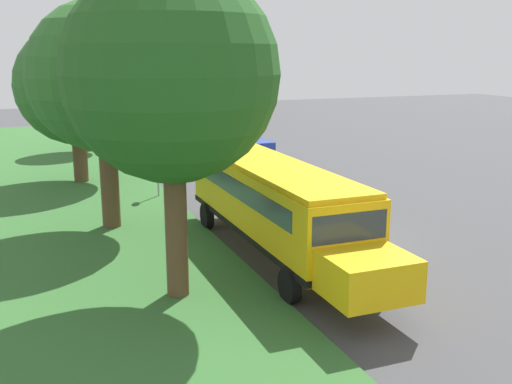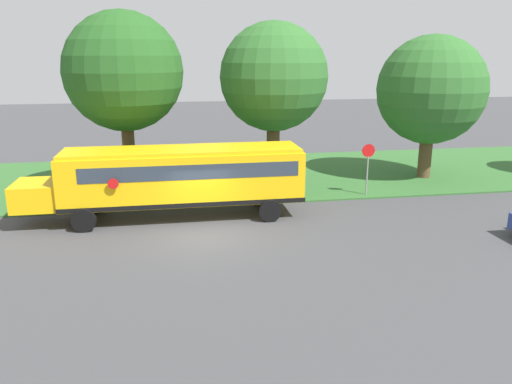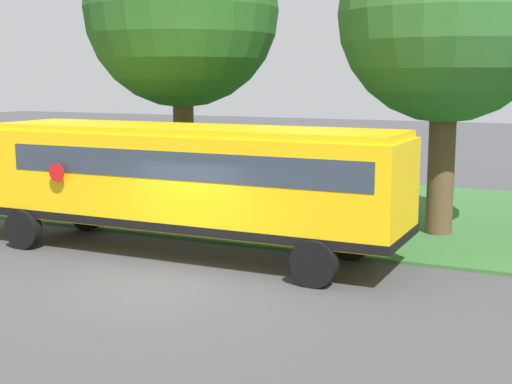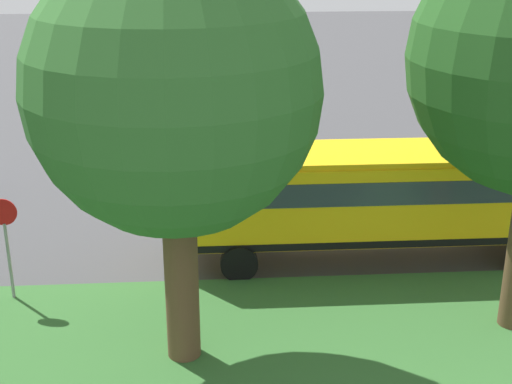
{
  "view_description": "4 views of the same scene",
  "coord_description": "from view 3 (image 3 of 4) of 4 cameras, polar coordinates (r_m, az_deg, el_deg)",
  "views": [
    {
      "loc": [
        -10.56,
        -19.13,
        6.92
      ],
      "look_at": [
        -2.81,
        0.44,
        1.94
      ],
      "focal_mm": 42.0,
      "sensor_mm": 36.0,
      "label": 1
    },
    {
      "loc": [
        19.11,
        -1.16,
        7.15
      ],
      "look_at": [
        -0.77,
        2.24,
        1.56
      ],
      "focal_mm": 35.0,
      "sensor_mm": 36.0,
      "label": 2
    },
    {
      "loc": [
        12.04,
        8.03,
        4.3
      ],
      "look_at": [
        -1.36,
        1.67,
        1.92
      ],
      "focal_mm": 50.0,
      "sensor_mm": 36.0,
      "label": 3
    },
    {
      "loc": [
        -20.96,
        3.7,
        8.87
      ],
      "look_at": [
        -1.69,
        2.37,
        1.68
      ],
      "focal_mm": 50.0,
      "sensor_mm": 36.0,
      "label": 4
    }
  ],
  "objects": [
    {
      "name": "oak_tree_roadside_mid",
      "position": [
        19.99,
        15.44,
        13.8
      ],
      "size": [
        5.76,
        5.76,
        8.86
      ],
      "color": "brown",
      "rests_on": "ground"
    },
    {
      "name": "grass_verge",
      "position": [
        23.85,
        5.28,
        -1.22
      ],
      "size": [
        12.0,
        80.0,
        0.08
      ],
      "primitive_type": "cube",
      "color": "#33662D",
      "rests_on": "ground"
    },
    {
      "name": "ground_plane",
      "position": [
        15.1,
        -8.03,
        -7.53
      ],
      "size": [
        120.0,
        120.0,
        0.0
      ],
      "primitive_type": "plane",
      "color": "#424244"
    },
    {
      "name": "oak_tree_beside_bus",
      "position": [
        21.96,
        -5.48,
        14.35
      ],
      "size": [
        5.83,
        5.83,
        9.24
      ],
      "color": "brown",
      "rests_on": "ground"
    },
    {
      "name": "school_bus",
      "position": [
        17.42,
        -6.07,
        1.22
      ],
      "size": [
        2.84,
        12.42,
        3.16
      ],
      "color": "yellow",
      "rests_on": "ground"
    }
  ]
}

